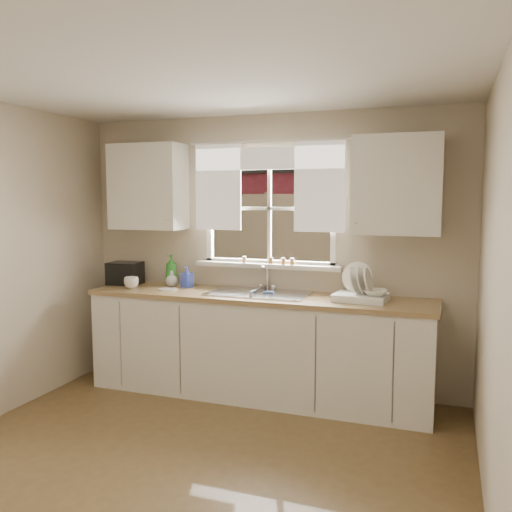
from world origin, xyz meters
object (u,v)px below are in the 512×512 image
(cup, at_px, (131,283))
(black_appliance, at_px, (125,273))
(dish_rack, at_px, (361,292))
(soap_bottle_a, at_px, (171,270))

(cup, bearing_deg, black_appliance, 132.51)
(cup, bearing_deg, dish_rack, 0.77)
(dish_rack, distance_m, soap_bottle_a, 1.85)
(dish_rack, height_order, black_appliance, dish_rack)
(soap_bottle_a, bearing_deg, dish_rack, 4.52)
(dish_rack, relative_size, cup, 3.31)
(dish_rack, distance_m, black_appliance, 2.30)
(cup, bearing_deg, soap_bottle_a, 45.87)
(black_appliance, bearing_deg, cup, -50.07)
(dish_rack, relative_size, soap_bottle_a, 1.53)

